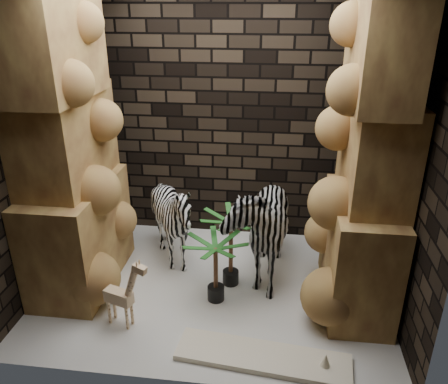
# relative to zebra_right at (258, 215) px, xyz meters

# --- Properties ---
(floor) EXTENTS (3.50, 3.50, 0.00)m
(floor) POSITION_rel_zebra_right_xyz_m (-0.43, -0.36, -0.71)
(floor) COLOR white
(floor) RESTS_ON ground
(wall_back) EXTENTS (3.50, 0.00, 3.50)m
(wall_back) POSITION_rel_zebra_right_xyz_m (-0.43, 0.89, 0.79)
(wall_back) COLOR black
(wall_back) RESTS_ON ground
(wall_front) EXTENTS (3.50, 0.00, 3.50)m
(wall_front) POSITION_rel_zebra_right_xyz_m (-0.43, -1.61, 0.79)
(wall_front) COLOR black
(wall_front) RESTS_ON ground
(wall_left) EXTENTS (0.00, 3.00, 3.00)m
(wall_left) POSITION_rel_zebra_right_xyz_m (-2.18, -0.36, 0.79)
(wall_left) COLOR black
(wall_left) RESTS_ON ground
(wall_right) EXTENTS (0.00, 3.00, 3.00)m
(wall_right) POSITION_rel_zebra_right_xyz_m (1.32, -0.36, 0.79)
(wall_right) COLOR black
(wall_right) RESTS_ON ground
(rock_pillar_left) EXTENTS (0.68, 1.30, 3.00)m
(rock_pillar_left) POSITION_rel_zebra_right_xyz_m (-1.83, -0.36, 0.79)
(rock_pillar_left) COLOR tan
(rock_pillar_left) RESTS_ON floor
(rock_pillar_right) EXTENTS (0.58, 1.25, 3.00)m
(rock_pillar_right) POSITION_rel_zebra_right_xyz_m (0.99, -0.36, 0.79)
(rock_pillar_right) COLOR tan
(rock_pillar_right) RESTS_ON floor
(zebra_right) EXTENTS (0.65, 1.20, 1.41)m
(zebra_right) POSITION_rel_zebra_right_xyz_m (0.00, 0.00, 0.00)
(zebra_right) COLOR white
(zebra_right) RESTS_ON floor
(zebra_left) EXTENTS (1.12, 1.27, 0.99)m
(zebra_left) POSITION_rel_zebra_right_xyz_m (-0.93, 0.06, -0.21)
(zebra_left) COLOR white
(zebra_left) RESTS_ON floor
(giraffe_toy) EXTENTS (0.42, 0.25, 0.77)m
(giraffe_toy) POSITION_rel_zebra_right_xyz_m (-1.20, -1.01, -0.32)
(giraffe_toy) COLOR #FFD6A2
(giraffe_toy) RESTS_ON floor
(palm_front) EXTENTS (0.36, 0.36, 0.83)m
(palm_front) POSITION_rel_zebra_right_xyz_m (-0.26, -0.25, -0.29)
(palm_front) COLOR #18561A
(palm_front) RESTS_ON floor
(palm_back) EXTENTS (0.36, 0.36, 0.69)m
(palm_back) POSITION_rel_zebra_right_xyz_m (-0.38, -0.54, -0.36)
(palm_back) COLOR #18561A
(palm_back) RESTS_ON floor
(surfboard) EXTENTS (1.49, 0.51, 0.05)m
(surfboard) POSITION_rel_zebra_right_xyz_m (0.13, -1.30, -0.68)
(surfboard) COLOR #FFF1CD
(surfboard) RESTS_ON floor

